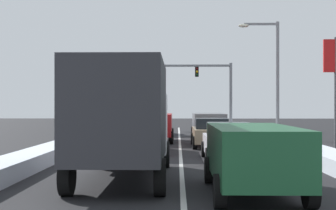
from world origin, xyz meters
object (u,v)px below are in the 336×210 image
suv_green_right_lane_nearest (253,153)px  box_truck_center_lane_nearest (124,115)px  sedan_navy_center_lane_fourth (157,125)px  sedan_tan_right_lane_third (211,132)px  suv_gray_right_lane_fourth (209,123)px  street_lamp_right_mid (272,68)px  traffic_light_gantry (191,79)px  sedan_white_right_lane_second (229,142)px  suv_maroon_center_lane_second (139,131)px  suv_red_center_lane_third (155,125)px

suv_green_right_lane_nearest → box_truck_center_lane_nearest: bearing=148.0°
sedan_navy_center_lane_fourth → sedan_tan_right_lane_third: bearing=-72.7°
sedan_tan_right_lane_third → suv_gray_right_lane_fourth: bearing=87.5°
sedan_navy_center_lane_fourth → suv_gray_right_lane_fourth: bearing=-52.8°
box_truck_center_lane_nearest → street_lamp_right_mid: (7.69, 17.68, 2.71)m
sedan_tan_right_lane_third → suv_gray_right_lane_fourth: 5.83m
traffic_light_gantry → sedan_white_right_lane_second: bearing=-88.5°
sedan_white_right_lane_second → traffic_light_gantry: traffic_light_gantry is taller
suv_green_right_lane_nearest → traffic_light_gantry: bearing=90.9°
suv_green_right_lane_nearest → suv_maroon_center_lane_second: 11.18m
box_truck_center_lane_nearest → suv_red_center_lane_third: 15.04m
traffic_light_gantry → suv_green_right_lane_nearest: bearing=-89.1°
sedan_tan_right_lane_third → suv_red_center_lane_third: size_ratio=0.92×
box_truck_center_lane_nearest → suv_red_center_lane_third: bearing=89.2°
suv_green_right_lane_nearest → traffic_light_gantry: 34.22m
suv_gray_right_lane_fourth → suv_red_center_lane_third: size_ratio=1.00×
suv_green_right_lane_nearest → suv_maroon_center_lane_second: size_ratio=1.00×
suv_gray_right_lane_fourth → box_truck_center_lane_nearest: box_truck_center_lane_nearest is taller
sedan_tan_right_lane_third → box_truck_center_lane_nearest: size_ratio=0.63×
box_truck_center_lane_nearest → sedan_white_right_lane_second: bearing=54.4°
sedan_tan_right_lane_third → box_truck_center_lane_nearest: 12.12m
suv_red_center_lane_third → traffic_light_gantry: size_ratio=0.46×
suv_maroon_center_lane_second → traffic_light_gantry: bearing=82.5°
sedan_tan_right_lane_third → traffic_light_gantry: size_ratio=0.42×
sedan_tan_right_lane_third → suv_red_center_lane_third: 4.60m
suv_gray_right_lane_fourth → sedan_tan_right_lane_third: bearing=-92.5°
sedan_white_right_lane_second → suv_red_center_lane_third: suv_red_center_lane_third is taller
sedan_navy_center_lane_fourth → street_lamp_right_mid: (7.62, -4.37, 3.85)m
sedan_tan_right_lane_third → suv_gray_right_lane_fourth: suv_gray_right_lane_fourth is taller
sedan_tan_right_lane_third → suv_maroon_center_lane_second: suv_maroon_center_lane_second is taller
suv_red_center_lane_third → box_truck_center_lane_nearest: bearing=-90.8°
sedan_white_right_lane_second → sedan_tan_right_lane_third: same height
sedan_tan_right_lane_third → sedan_navy_center_lane_fourth: 10.93m
sedan_navy_center_lane_fourth → traffic_light_gantry: traffic_light_gantry is taller
box_truck_center_lane_nearest → sedan_navy_center_lane_fourth: size_ratio=1.60×
suv_maroon_center_lane_second → street_lamp_right_mid: size_ratio=0.64×
sedan_tan_right_lane_third → street_lamp_right_mid: size_ratio=0.59×
sedan_white_right_lane_second → suv_maroon_center_lane_second: 5.15m
sedan_navy_center_lane_fourth → traffic_light_gantry: size_ratio=0.42×
suv_green_right_lane_nearest → sedan_tan_right_lane_third: 13.74m
suv_gray_right_lane_fourth → street_lamp_right_mid: bearing=3.4°
sedan_tan_right_lane_third → suv_red_center_lane_third: (-3.08, 3.40, 0.25)m
suv_green_right_lane_nearest → street_lamp_right_mid: street_lamp_right_mid is taller
sedan_white_right_lane_second → suv_maroon_center_lane_second: (-3.78, 3.48, 0.25)m
suv_green_right_lane_nearest → suv_gray_right_lane_fourth: bearing=89.5°
street_lamp_right_mid → sedan_tan_right_lane_third: bearing=-125.8°
suv_maroon_center_lane_second → street_lamp_right_mid: 12.67m
suv_maroon_center_lane_second → suv_red_center_lane_third: same height
box_truck_center_lane_nearest → suv_red_center_lane_third: size_ratio=1.47×
suv_red_center_lane_third → sedan_navy_center_lane_fourth: bearing=91.3°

